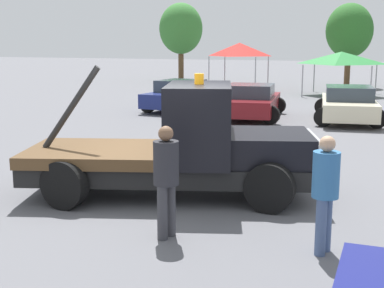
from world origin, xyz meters
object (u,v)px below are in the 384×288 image
(person_at_hood, at_px, (166,174))
(tree_left, at_px, (181,29))
(parked_car_cream, at_px, (348,104))
(tow_truck, at_px, (186,149))
(tree_center, at_px, (349,31))
(canopy_tent_green, at_px, (341,58))
(parked_car_navy, at_px, (183,95))
(person_near_truck, at_px, (325,186))
(parked_car_maroon, at_px, (251,102))
(canopy_tent_red, at_px, (240,49))

(person_at_hood, relative_size, tree_left, 0.29)
(parked_car_cream, xyz_separation_m, tree_left, (-14.63, 17.49, 3.33))
(tow_truck, distance_m, tree_center, 28.44)
(tree_center, bearing_deg, canopy_tent_green, -86.49)
(tow_truck, distance_m, canopy_tent_green, 21.86)
(parked_car_navy, height_order, parked_car_cream, same)
(tow_truck, bearing_deg, person_near_truck, -52.51)
(person_near_truck, xyz_separation_m, tree_left, (-15.87, 31.00, 3.01))
(person_near_truck, bearing_deg, person_at_hood, 19.36)
(person_at_hood, height_order, tree_left, tree_left)
(parked_car_navy, distance_m, tree_left, 18.71)
(parked_car_maroon, xyz_separation_m, tree_center, (1.63, 17.29, 3.05))
(person_near_truck, distance_m, parked_car_cream, 13.57)
(person_near_truck, distance_m, parked_car_navy, 16.47)
(parked_car_navy, bearing_deg, tow_truck, -152.51)
(parked_car_navy, distance_m, canopy_tent_green, 11.14)
(person_at_hood, relative_size, canopy_tent_red, 0.57)
(canopy_tent_green, height_order, tree_left, tree_left)
(canopy_tent_red, bearing_deg, parked_car_cream, -55.42)
(person_at_hood, height_order, parked_car_maroon, person_at_hood)
(parked_car_cream, relative_size, canopy_tent_green, 1.40)
(tow_truck, height_order, parked_car_maroon, tow_truck)
(tree_center, bearing_deg, person_at_hood, -88.18)
(parked_car_navy, height_order, parked_car_maroon, same)
(parked_car_maroon, bearing_deg, tree_center, -14.45)
(parked_car_navy, height_order, tree_left, tree_left)
(tree_center, bearing_deg, parked_car_navy, -107.64)
(parked_car_cream, distance_m, canopy_tent_green, 10.48)
(canopy_tent_red, xyz_separation_m, canopy_tent_green, (6.41, -1.42, -0.42))
(tow_truck, relative_size, parked_car_maroon, 1.23)
(tow_truck, bearing_deg, canopy_tent_red, 86.00)
(canopy_tent_red, distance_m, canopy_tent_green, 6.58)
(person_at_hood, distance_m, parked_car_navy, 15.70)
(person_near_truck, relative_size, parked_car_navy, 0.37)
(tow_truck, bearing_deg, parked_car_cream, 62.38)
(parked_car_cream, xyz_separation_m, tree_center, (-2.03, 16.72, 3.05))
(person_near_truck, relative_size, tree_center, 0.31)
(canopy_tent_green, bearing_deg, parked_car_maroon, -100.59)
(parked_car_cream, distance_m, canopy_tent_red, 14.29)
(canopy_tent_green, relative_size, tree_left, 0.61)
(person_at_hood, height_order, parked_car_cream, person_at_hood)
(tow_truck, bearing_deg, parked_car_maroon, 80.79)
(person_near_truck, height_order, parked_car_maroon, person_near_truck)
(parked_car_navy, bearing_deg, tree_center, -14.05)
(parked_car_cream, bearing_deg, parked_car_navy, 75.20)
(person_at_hood, xyz_separation_m, parked_car_maroon, (-2.60, 13.24, -0.35))
(person_near_truck, xyz_separation_m, parked_car_navy, (-8.37, 14.18, -0.32))
(person_near_truck, bearing_deg, parked_car_navy, -47.49)
(parked_car_navy, xyz_separation_m, parked_car_maroon, (3.48, -1.24, 0.00))
(person_near_truck, bearing_deg, canopy_tent_green, -71.16)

